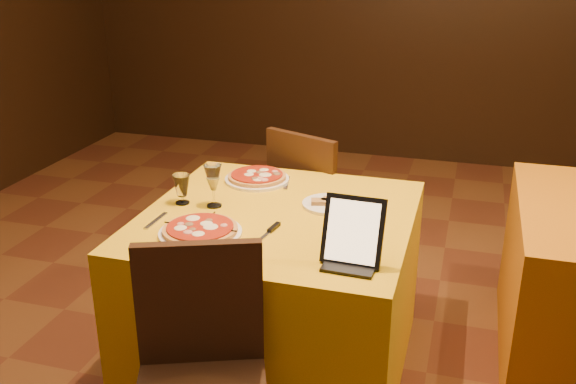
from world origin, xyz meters
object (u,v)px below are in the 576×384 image
(pizza_near, at_px, (200,231))
(tablet, at_px, (353,231))
(wine_glass, at_px, (213,185))
(water_glass, at_px, (182,189))
(pizza_far, at_px, (257,178))
(main_table, at_px, (278,293))
(chair_main_far, at_px, (322,208))

(pizza_near, relative_size, tablet, 1.32)
(wine_glass, xyz_separation_m, water_glass, (-0.14, -0.01, -0.03))
(pizza_far, xyz_separation_m, tablet, (0.59, -0.68, 0.10))
(main_table, height_order, water_glass, water_glass)
(main_table, relative_size, pizza_near, 3.42)
(wine_glass, relative_size, tablet, 0.78)
(pizza_near, bearing_deg, wine_glass, 101.81)
(pizza_far, bearing_deg, pizza_near, -91.44)
(main_table, height_order, pizza_near, pizza_near)
(wine_glass, bearing_deg, tablet, -26.81)
(wine_glass, height_order, tablet, tablet)
(pizza_near, relative_size, pizza_far, 1.06)
(main_table, xyz_separation_m, tablet, (0.38, -0.33, 0.49))
(wine_glass, bearing_deg, pizza_near, -78.19)
(chair_main_far, distance_m, pizza_far, 0.59)
(pizza_near, xyz_separation_m, wine_glass, (-0.06, 0.28, 0.08))
(pizza_far, bearing_deg, wine_glass, -102.03)
(wine_glass, bearing_deg, pizza_far, 77.97)
(pizza_near, relative_size, water_glass, 2.48)
(pizza_near, distance_m, water_glass, 0.34)
(main_table, bearing_deg, tablet, -41.48)
(chair_main_far, xyz_separation_m, tablet, (0.38, -1.13, 0.41))
(chair_main_far, distance_m, wine_glass, 0.93)
(wine_glass, xyz_separation_m, tablet, (0.66, -0.33, 0.03))
(chair_main_far, relative_size, pizza_far, 2.99)
(pizza_near, xyz_separation_m, tablet, (0.60, -0.06, 0.10))
(main_table, xyz_separation_m, wine_glass, (-0.28, 0.00, 0.47))
(main_table, distance_m, pizza_near, 0.53)
(water_glass, bearing_deg, main_table, 1.02)
(pizza_near, bearing_deg, water_glass, 126.76)
(main_table, bearing_deg, pizza_near, -129.14)
(chair_main_far, bearing_deg, pizza_near, 100.56)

